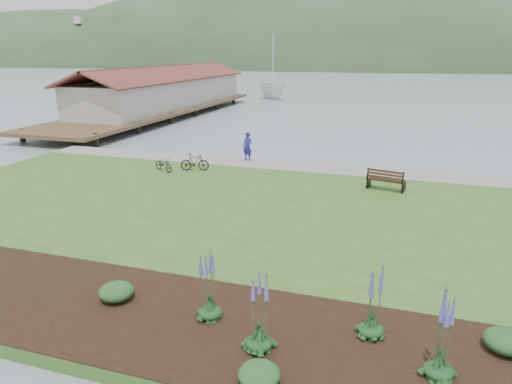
# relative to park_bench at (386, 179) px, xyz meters

# --- Properties ---
(ground) EXTENTS (600.00, 600.00, 0.00)m
(ground) POSITION_rel_park_bench_xyz_m (-5.04, -3.62, -0.95)
(ground) COLOR gray
(ground) RESTS_ON ground
(lawn) EXTENTS (34.00, 20.00, 0.40)m
(lawn) POSITION_rel_park_bench_xyz_m (-5.04, -5.62, -0.75)
(lawn) COLOR #315F21
(lawn) RESTS_ON ground
(shoreline_path) EXTENTS (34.00, 2.20, 0.03)m
(shoreline_path) POSITION_rel_park_bench_xyz_m (-5.04, 3.28, -0.54)
(shoreline_path) COLOR gray
(shoreline_path) RESTS_ON lawn
(garden_bed) EXTENTS (24.00, 4.40, 0.04)m
(garden_bed) POSITION_rel_park_bench_xyz_m (-2.04, -13.42, -0.53)
(garden_bed) COLOR black
(garden_bed) RESTS_ON lawn
(far_hillside) EXTENTS (580.00, 80.00, 38.00)m
(far_hillside) POSITION_rel_park_bench_xyz_m (14.96, 166.38, -0.95)
(far_hillside) COLOR #2D4C2B
(far_hillside) RESTS_ON ground
(pier_pavilion) EXTENTS (8.00, 36.00, 5.40)m
(pier_pavilion) POSITION_rel_park_bench_xyz_m (-25.04, 23.90, 1.69)
(pier_pavilion) COLOR #4C3826
(pier_pavilion) RESTS_ON ground
(park_bench) EXTENTS (1.91, 1.11, 1.11)m
(park_bench) POSITION_rel_park_bench_xyz_m (0.00, 0.00, 0.00)
(park_bench) COLOR black
(park_bench) RESTS_ON lawn
(person) EXTENTS (0.88, 0.71, 2.11)m
(person) POSITION_rel_park_bench_xyz_m (-8.51, 3.88, 0.50)
(person) COLOR navy
(person) RESTS_ON lawn
(bicycle_a) EXTENTS (1.23, 1.66, 0.83)m
(bicycle_a) POSITION_rel_park_bench_xyz_m (-12.28, 0.01, -0.14)
(bicycle_a) COLOR black
(bicycle_a) RESTS_ON lawn
(bicycle_b) EXTENTS (0.92, 1.69, 0.98)m
(bicycle_b) POSITION_rel_park_bench_xyz_m (-10.63, 0.67, -0.06)
(bicycle_b) COLOR black
(bicycle_b) RESTS_ON lawn
(sailboat) EXTENTS (15.75, 15.76, 29.12)m
(sailboat) POSITION_rel_park_bench_xyz_m (-18.13, 43.82, -0.95)
(sailboat) COLOR silver
(sailboat) RESTS_ON ground
(pannier) EXTENTS (0.23, 0.30, 0.28)m
(pannier) POSITION_rel_park_bench_xyz_m (-11.03, 1.18, -0.41)
(pannier) COLOR gold
(pannier) RESTS_ON lawn
(echium_0) EXTENTS (0.62, 0.62, 2.19)m
(echium_0) POSITION_rel_park_bench_xyz_m (-2.18, -13.96, 0.32)
(echium_0) COLOR #163C1B
(echium_0) RESTS_ON garden_bed
(echium_1) EXTENTS (0.62, 0.62, 2.10)m
(echium_1) POSITION_rel_park_bench_xyz_m (0.23, -12.63, 0.28)
(echium_1) COLOR #163C1B
(echium_1) RESTS_ON garden_bed
(echium_2) EXTENTS (0.62, 0.62, 2.12)m
(echium_2) POSITION_rel_park_bench_xyz_m (1.70, -13.71, 0.35)
(echium_2) COLOR #163C1B
(echium_2) RESTS_ON garden_bed
(echium_4) EXTENTS (0.62, 0.62, 2.26)m
(echium_4) POSITION_rel_park_bench_xyz_m (-3.76, -13.11, 0.41)
(echium_4) COLOR #163C1B
(echium_4) RESTS_ON garden_bed
(shrub_0) EXTENTS (0.95, 0.95, 0.48)m
(shrub_0) POSITION_rel_park_bench_xyz_m (-6.59, -13.05, -0.27)
(shrub_0) COLOR #1E4C21
(shrub_0) RESTS_ON garden_bed
(shrub_1) EXTENTS (0.88, 0.88, 0.44)m
(shrub_1) POSITION_rel_park_bench_xyz_m (-1.84, -15.05, -0.29)
(shrub_1) COLOR #1E4C21
(shrub_1) RESTS_ON garden_bed
(shrub_2) EXTENTS (0.97, 0.97, 0.48)m
(shrub_2) POSITION_rel_park_bench_xyz_m (3.21, -12.28, -0.27)
(shrub_2) COLOR #1E4C21
(shrub_2) RESTS_ON garden_bed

